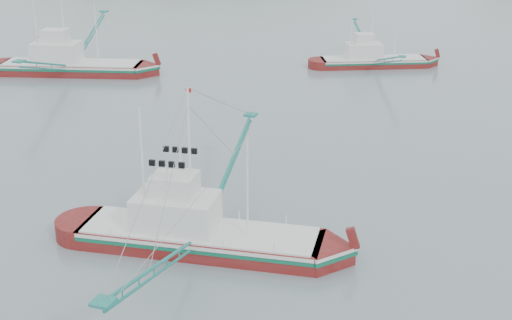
% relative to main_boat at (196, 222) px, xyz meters
% --- Properties ---
extents(ground, '(1200.00, 1200.00, 0.00)m').
position_rel_main_boat_xyz_m(ground, '(1.27, -0.08, -1.54)').
color(ground, slate).
rests_on(ground, ground).
extents(main_boat, '(13.64, 23.98, 9.75)m').
position_rel_main_boat_xyz_m(main_boat, '(0.00, 0.00, 0.00)').
color(main_boat, '#64110F').
rests_on(main_boat, ground).
extents(bg_boat_far, '(11.98, 19.73, 8.45)m').
position_rel_main_boat_xyz_m(bg_boat_far, '(0.54, 45.33, 0.18)').
color(bg_boat_far, '#64110F').
rests_on(bg_boat_far, ground).
extents(bg_boat_left, '(15.26, 26.15, 10.82)m').
position_rel_main_boat_xyz_m(bg_boat_left, '(-28.86, 31.09, 0.48)').
color(bg_boat_left, '#64110F').
rests_on(bg_boat_left, ground).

